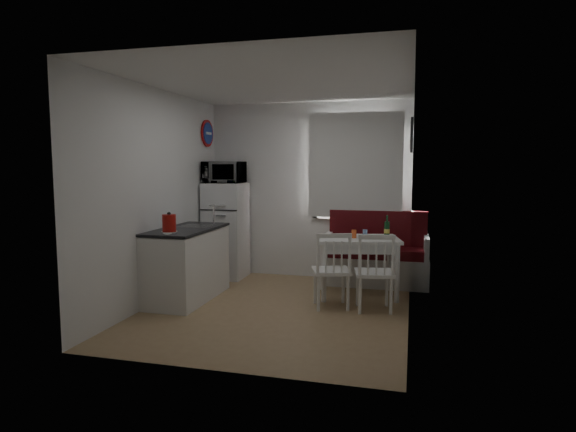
{
  "coord_description": "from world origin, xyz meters",
  "views": [
    {
      "loc": [
        1.5,
        -5.26,
        1.67
      ],
      "look_at": [
        0.01,
        0.5,
        1.05
      ],
      "focal_mm": 30.0,
      "sensor_mm": 36.0,
      "label": 1
    }
  ],
  "objects_px": {
    "chair_right": "(374,264)",
    "fridge": "(226,230)",
    "dining_table": "(358,244)",
    "chair_left": "(330,262)",
    "wine_bottle": "(387,226)",
    "kitchen_counter": "(188,263)",
    "bench": "(376,260)",
    "microwave": "(224,172)",
    "kettle": "(169,223)"
  },
  "relations": [
    {
      "from": "kitchen_counter",
      "to": "kettle",
      "type": "xyz_separation_m",
      "value": [
        0.05,
        -0.54,
        0.57
      ]
    },
    {
      "from": "kitchen_counter",
      "to": "microwave",
      "type": "xyz_separation_m",
      "value": [
        0.02,
        1.19,
        1.12
      ]
    },
    {
      "from": "kitchen_counter",
      "to": "dining_table",
      "type": "relative_size",
      "value": 1.15
    },
    {
      "from": "bench",
      "to": "dining_table",
      "type": "distance_m",
      "value": 0.78
    },
    {
      "from": "chair_right",
      "to": "fridge",
      "type": "xyz_separation_m",
      "value": [
        -2.28,
        1.24,
        0.15
      ]
    },
    {
      "from": "fridge",
      "to": "microwave",
      "type": "distance_m",
      "value": 0.87
    },
    {
      "from": "chair_right",
      "to": "kettle",
      "type": "xyz_separation_m",
      "value": [
        -2.25,
        -0.54,
        0.46
      ]
    },
    {
      "from": "wine_bottle",
      "to": "bench",
      "type": "bearing_deg",
      "value": 106.01
    },
    {
      "from": "chair_left",
      "to": "fridge",
      "type": "height_order",
      "value": "fridge"
    },
    {
      "from": "fridge",
      "to": "kettle",
      "type": "bearing_deg",
      "value": -89.03
    },
    {
      "from": "kitchen_counter",
      "to": "chair_right",
      "type": "xyz_separation_m",
      "value": [
        2.3,
        0.01,
        0.11
      ]
    },
    {
      "from": "kitchen_counter",
      "to": "chair_right",
      "type": "height_order",
      "value": "kitchen_counter"
    },
    {
      "from": "chair_right",
      "to": "bench",
      "type": "bearing_deg",
      "value": 81.68
    },
    {
      "from": "kitchen_counter",
      "to": "chair_right",
      "type": "bearing_deg",
      "value": 0.22
    },
    {
      "from": "kitchen_counter",
      "to": "dining_table",
      "type": "xyz_separation_m",
      "value": [
        2.05,
        0.67,
        0.22
      ]
    },
    {
      "from": "chair_right",
      "to": "dining_table",
      "type": "bearing_deg",
      "value": 99.44
    },
    {
      "from": "bench",
      "to": "dining_table",
      "type": "xyz_separation_m",
      "value": [
        -0.18,
        -0.69,
        0.33
      ]
    },
    {
      "from": "kettle",
      "to": "chair_right",
      "type": "bearing_deg",
      "value": 13.6
    },
    {
      "from": "microwave",
      "to": "wine_bottle",
      "type": "distance_m",
      "value": 2.51
    },
    {
      "from": "chair_left",
      "to": "kettle",
      "type": "distance_m",
      "value": 1.89
    },
    {
      "from": "bench",
      "to": "wine_bottle",
      "type": "height_order",
      "value": "wine_bottle"
    },
    {
      "from": "bench",
      "to": "chair_right",
      "type": "height_order",
      "value": "bench"
    },
    {
      "from": "bench",
      "to": "microwave",
      "type": "relative_size",
      "value": 2.52
    },
    {
      "from": "dining_table",
      "to": "microwave",
      "type": "height_order",
      "value": "microwave"
    },
    {
      "from": "dining_table",
      "to": "wine_bottle",
      "type": "bearing_deg",
      "value": 3.24
    },
    {
      "from": "kitchen_counter",
      "to": "chair_left",
      "type": "bearing_deg",
      "value": 0.29
    },
    {
      "from": "kitchen_counter",
      "to": "microwave",
      "type": "bearing_deg",
      "value": 89.06
    },
    {
      "from": "kitchen_counter",
      "to": "bench",
      "type": "relative_size",
      "value": 0.92
    },
    {
      "from": "chair_left",
      "to": "chair_right",
      "type": "height_order",
      "value": "chair_right"
    },
    {
      "from": "chair_left",
      "to": "microwave",
      "type": "height_order",
      "value": "microwave"
    },
    {
      "from": "dining_table",
      "to": "chair_right",
      "type": "height_order",
      "value": "chair_right"
    },
    {
      "from": "fridge",
      "to": "chair_right",
      "type": "bearing_deg",
      "value": -28.43
    },
    {
      "from": "kitchen_counter",
      "to": "fridge",
      "type": "height_order",
      "value": "fridge"
    },
    {
      "from": "chair_right",
      "to": "fridge",
      "type": "relative_size",
      "value": 0.35
    },
    {
      "from": "kitchen_counter",
      "to": "wine_bottle",
      "type": "height_order",
      "value": "kitchen_counter"
    },
    {
      "from": "dining_table",
      "to": "kettle",
      "type": "height_order",
      "value": "kettle"
    },
    {
      "from": "chair_left",
      "to": "kettle",
      "type": "relative_size",
      "value": 2.18
    },
    {
      "from": "kitchen_counter",
      "to": "bench",
      "type": "distance_m",
      "value": 2.62
    },
    {
      "from": "microwave",
      "to": "wine_bottle",
      "type": "xyz_separation_m",
      "value": [
        2.38,
        -0.42,
        -0.67
      ]
    },
    {
      "from": "wine_bottle",
      "to": "kitchen_counter",
      "type": "bearing_deg",
      "value": -162.17
    },
    {
      "from": "dining_table",
      "to": "chair_left",
      "type": "distance_m",
      "value": 0.72
    },
    {
      "from": "bench",
      "to": "chair_right",
      "type": "distance_m",
      "value": 1.37
    },
    {
      "from": "kettle",
      "to": "fridge",
      "type": "bearing_deg",
      "value": 90.97
    },
    {
      "from": "bench",
      "to": "chair_left",
      "type": "distance_m",
      "value": 1.43
    },
    {
      "from": "dining_table",
      "to": "chair_right",
      "type": "bearing_deg",
      "value": -82.07
    },
    {
      "from": "bench",
      "to": "chair_left",
      "type": "xyz_separation_m",
      "value": [
        -0.43,
        -1.35,
        0.22
      ]
    },
    {
      "from": "dining_table",
      "to": "wine_bottle",
      "type": "distance_m",
      "value": 0.43
    },
    {
      "from": "microwave",
      "to": "bench",
      "type": "bearing_deg",
      "value": 4.22
    },
    {
      "from": "dining_table",
      "to": "microwave",
      "type": "relative_size",
      "value": 2.0
    },
    {
      "from": "microwave",
      "to": "wine_bottle",
      "type": "relative_size",
      "value": 2.01
    }
  ]
}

